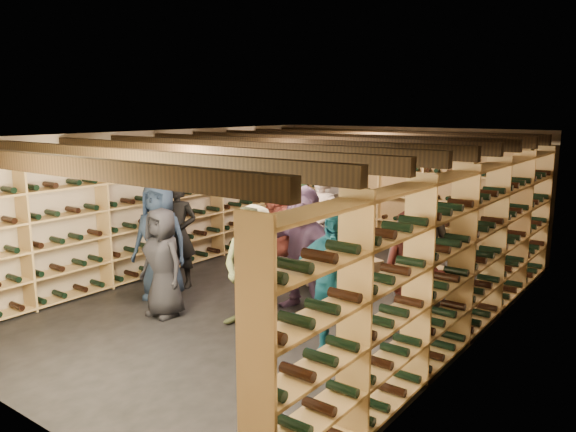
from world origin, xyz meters
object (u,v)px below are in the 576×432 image
(person_4, at_px, (333,284))
(person_11, at_px, (303,248))
(crate_stack_left, at_px, (329,252))
(person_0, at_px, (162,262))
(person_8, at_px, (412,278))
(person_10, at_px, (301,229))
(person_9, at_px, (333,229))
(person_12, at_px, (419,250))
(person_2, at_px, (250,269))
(person_5, at_px, (277,229))
(crate_loose, at_px, (431,271))
(person_7, at_px, (321,229))
(person_1, at_px, (178,234))
(person_6, at_px, (160,240))
(crate_stack_right, at_px, (366,268))
(person_3, at_px, (255,260))

(person_4, relative_size, person_11, 1.01)
(person_11, bearing_deg, crate_stack_left, 110.25)
(person_0, relative_size, person_8, 0.92)
(person_10, bearing_deg, person_4, -35.46)
(crate_stack_left, bearing_deg, person_9, 0.00)
(person_10, bearing_deg, person_9, 32.97)
(person_9, distance_m, person_12, 1.96)
(crate_stack_left, xyz_separation_m, person_8, (2.22, -1.66, 0.38))
(person_2, height_order, person_5, person_5)
(crate_loose, xyz_separation_m, person_5, (-1.87, -1.81, 0.79))
(person_0, distance_m, person_7, 2.51)
(person_8, distance_m, person_11, 1.72)
(person_1, distance_m, person_4, 3.41)
(crate_stack_left, xyz_separation_m, person_9, (0.08, 0.00, 0.41))
(person_4, relative_size, person_10, 1.11)
(person_0, relative_size, person_6, 0.85)
(crate_loose, relative_size, person_1, 0.30)
(person_11, bearing_deg, person_5, 145.25)
(crate_loose, relative_size, person_4, 0.29)
(crate_stack_left, bearing_deg, person_12, -21.18)
(person_8, bearing_deg, person_6, -174.98)
(crate_stack_left, height_order, person_5, person_5)
(person_4, bearing_deg, person_8, 41.05)
(person_2, distance_m, person_12, 2.29)
(person_6, bearing_deg, person_1, 88.72)
(crate_loose, xyz_separation_m, person_10, (-1.78, -1.26, 0.70))
(person_0, distance_m, person_4, 2.55)
(crate_loose, xyz_separation_m, person_12, (0.55, -1.81, 0.82))
(crate_stack_right, xyz_separation_m, person_10, (-0.98, -0.50, 0.62))
(person_6, bearing_deg, crate_loose, 29.94)
(person_0, height_order, person_1, person_1)
(person_2, height_order, person_11, person_11)
(person_2, bearing_deg, crate_stack_left, 86.06)
(person_7, xyz_separation_m, person_11, (0.32, -0.94, -0.07))
(person_7, bearing_deg, person_5, -161.82)
(person_3, distance_m, person_9, 2.01)
(person_4, distance_m, person_10, 3.22)
(person_3, height_order, person_12, person_12)
(person_5, bearing_deg, person_8, -5.16)
(crate_stack_left, relative_size, person_11, 0.49)
(person_8, bearing_deg, person_3, -176.21)
(person_4, xyz_separation_m, person_7, (-1.52, 2.06, 0.06))
(crate_stack_right, height_order, person_2, person_2)
(person_5, relative_size, person_6, 1.01)
(person_1, height_order, person_8, person_1)
(crate_stack_left, bearing_deg, person_0, -106.41)
(crate_loose, relative_size, person_7, 0.27)
(person_7, distance_m, person_10, 0.73)
(person_10, bearing_deg, person_3, -60.71)
(crate_loose, height_order, person_7, person_7)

